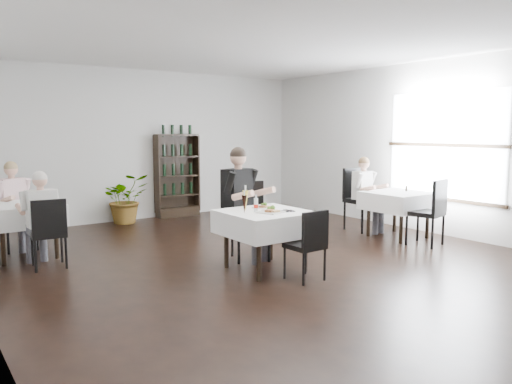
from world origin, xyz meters
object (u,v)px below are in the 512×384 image
wine_shelf (177,176)px  diner_main (243,195)px  main_table (265,222)px  potted_tree (126,199)px

wine_shelf → diner_main: (-0.84, -3.71, 0.07)m
main_table → diner_main: bearing=84.8°
main_table → potted_tree: (-0.27, 4.20, -0.14)m
wine_shelf → potted_tree: 1.23m
wine_shelf → potted_tree: wine_shelf is taller
potted_tree → diner_main: (0.32, -3.59, 0.43)m
main_table → wine_shelf: bearing=78.2°
diner_main → wine_shelf: bearing=77.2°
potted_tree → diner_main: 3.63m
wine_shelf → main_table: 4.41m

